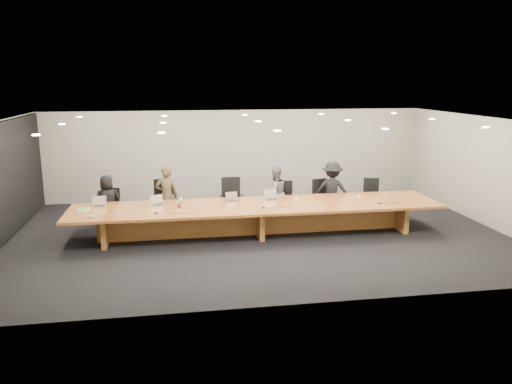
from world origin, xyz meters
TOP-DOWN VIEW (x-y plane):
  - ground at (0.00, 0.00)m, footprint 12.00×12.00m
  - back_wall at (0.00, 4.00)m, footprint 12.00×0.02m
  - conference_table at (0.00, 0.00)m, footprint 9.00×1.80m
  - chair_far_left at (-3.64, 1.31)m, footprint 0.56×0.56m
  - chair_left at (-2.25, 1.22)m, footprint 0.69×0.69m
  - chair_mid_left at (-0.50, 1.21)m, footprint 0.62×0.62m
  - chair_mid_right at (0.94, 1.26)m, footprint 0.64×0.64m
  - chair_right at (2.05, 1.27)m, footprint 0.68×0.68m
  - chair_far_right at (3.46, 1.32)m, footprint 0.67×0.67m
  - person_a at (-3.69, 1.14)m, footprint 0.73×0.52m
  - person_b at (-2.20, 1.21)m, footprint 0.59×0.40m
  - person_c at (0.68, 1.26)m, footprint 0.86×0.76m
  - person_d at (2.26, 1.17)m, footprint 1.15×0.91m
  - laptop_a at (-3.79, 0.42)m, footprint 0.34×0.25m
  - laptop_b at (-2.40, 0.31)m, footprint 0.38×0.34m
  - laptop_c at (-0.57, 0.41)m, footprint 0.33×0.26m
  - laptop_d at (0.42, 0.39)m, footprint 0.37×0.30m
  - water_bottle at (-1.86, 0.05)m, footprint 0.09×0.09m
  - amber_mug at (-1.91, -0.00)m, footprint 0.10×0.10m
  - paper_cup_near at (1.01, 0.22)m, footprint 0.10×0.10m
  - paper_cup_far at (2.68, 0.20)m, footprint 0.09×0.09m
  - notepad at (-4.11, 0.17)m, footprint 0.32×0.27m
  - lime_gadget at (-4.13, 0.17)m, footprint 0.19×0.11m
  - av_box at (-3.84, -0.49)m, footprint 0.21×0.18m
  - mic_left at (-2.42, -0.41)m, footprint 0.15×0.15m
  - mic_center at (0.08, -0.33)m, footprint 0.14×0.14m
  - mic_right at (2.98, -0.39)m, footprint 0.14×0.14m

SIDE VIEW (x-z plane):
  - ground at x=0.00m, z-range 0.00..0.00m
  - chair_far_left at x=-3.64m, z-range 0.00..1.00m
  - chair_far_right at x=3.46m, z-range 0.00..1.03m
  - conference_table at x=0.00m, z-range 0.15..0.90m
  - chair_mid_right at x=0.94m, z-range 0.00..1.05m
  - chair_right at x=2.05m, z-range 0.00..1.07m
  - chair_mid_left at x=-0.50m, z-range 0.00..1.20m
  - chair_left at x=-2.25m, z-range 0.00..1.21m
  - person_a at x=-3.69m, z-range 0.00..1.39m
  - person_c at x=0.68m, z-range 0.00..1.46m
  - notepad at x=-4.11m, z-range 0.75..0.77m
  - av_box at x=-3.84m, z-range 0.75..0.78m
  - mic_center at x=0.08m, z-range 0.75..0.78m
  - mic_left at x=-2.42m, z-range 0.75..0.78m
  - mic_right at x=2.98m, z-range 0.75..0.78m
  - person_d at x=2.26m, z-range 0.00..1.56m
  - lime_gadget at x=-4.13m, z-range 0.77..0.79m
  - person_b at x=-2.20m, z-range 0.00..1.57m
  - paper_cup_far at x=2.68m, z-range 0.75..0.83m
  - paper_cup_near at x=1.01m, z-range 0.75..0.85m
  - amber_mug at x=-1.91m, z-range 0.75..0.85m
  - laptop_c at x=-0.57m, z-range 0.75..0.99m
  - water_bottle at x=-1.86m, z-range 0.75..0.99m
  - laptop_b at x=-2.40m, z-range 0.75..1.00m
  - laptop_a at x=-3.79m, z-range 0.75..1.00m
  - laptop_d at x=0.42m, z-range 0.75..1.02m
  - back_wall at x=0.00m, z-range 0.00..2.80m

